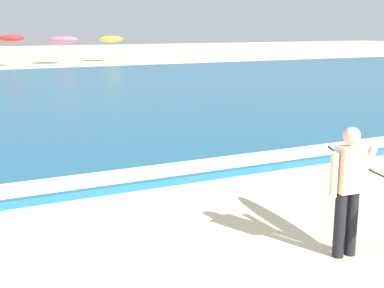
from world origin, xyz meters
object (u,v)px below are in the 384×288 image
Objects in this scene: surfer_with_board at (364,179)px; beach_umbrella_5 at (111,39)px; beach_umbrella_4 at (63,40)px; beach_umbrella_3 at (11,38)px.

surfer_with_board is 38.99m from beach_umbrella_5.
beach_umbrella_5 is (4.31, 1.13, -0.01)m from beach_umbrella_4.
surfer_with_board is 0.99× the size of beach_umbrella_3.
beach_umbrella_4 is at bearing 18.00° from beach_umbrella_3.
surfer_with_board is at bearing -90.54° from beach_umbrella_3.
beach_umbrella_4 is 4.45m from beach_umbrella_5.
beach_umbrella_4 is 1.06× the size of beach_umbrella_5.
beach_umbrella_3 reaches higher than beach_umbrella_4.
beach_umbrella_4 reaches higher than beach_umbrella_5.
beach_umbrella_3 reaches higher than surfer_with_board.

